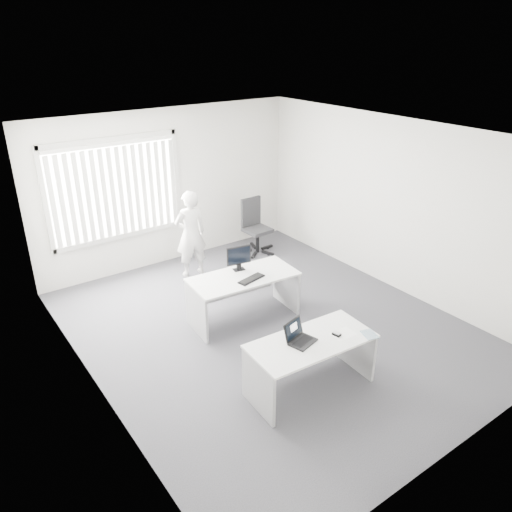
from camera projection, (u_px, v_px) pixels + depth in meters
ground at (268, 327)px, 7.34m from camera, size 6.00×6.00×0.00m
wall_back at (169, 188)px, 8.97m from camera, size 5.00×0.02×2.80m
wall_front at (468, 342)px, 4.54m from camera, size 5.00×0.02×2.80m
wall_left at (87, 291)px, 5.43m from camera, size 0.02×6.00×2.80m
wall_right at (392, 205)px, 8.09m from camera, size 0.02×6.00×2.80m
ceiling at (271, 135)px, 6.18m from camera, size 5.00×6.00×0.02m
window at (115, 190)px, 8.35m from camera, size 2.32×0.06×1.76m
blinds at (117, 192)px, 8.32m from camera, size 2.20×0.10×1.50m
desk_near at (311, 354)px, 5.90m from camera, size 1.55×0.80×0.69m
desk_far at (243, 288)px, 7.36m from camera, size 1.63×0.87×0.72m
office_chair at (256, 236)px, 9.72m from camera, size 0.63×0.63×1.06m
person at (191, 234)px, 8.62m from camera, size 0.60×0.42×1.55m
laptop at (303, 334)px, 5.72m from camera, size 0.38×0.35×0.25m
paper_sheet at (343, 334)px, 5.94m from camera, size 0.29×0.21×0.00m
mouse at (337, 334)px, 5.90m from camera, size 0.08×0.11×0.04m
booklet at (370, 334)px, 5.92m from camera, size 0.20×0.24×0.01m
keyboard at (251, 279)px, 7.16m from camera, size 0.46×0.23×0.02m
monitor at (239, 258)px, 7.38m from camera, size 0.39×0.18×0.38m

